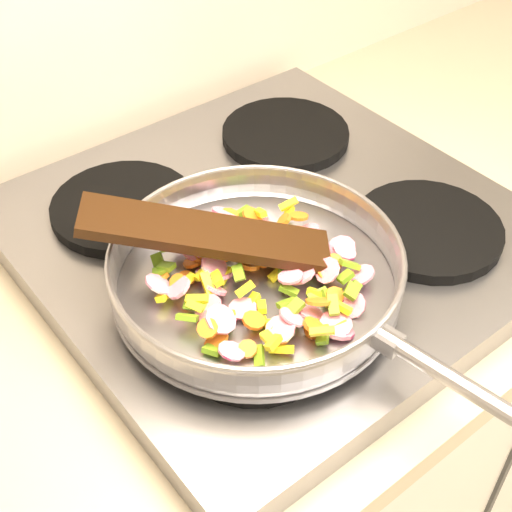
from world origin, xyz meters
TOP-DOWN VIEW (x-y plane):
  - base_cabinet at (0.00, 1.67)m, footprint 3.00×0.65m
  - cooktop at (-0.70, 1.67)m, footprint 0.60×0.60m
  - grate_fl at (-0.84, 1.52)m, footprint 0.19×0.19m
  - grate_fr at (-0.56, 1.52)m, footprint 0.19×0.19m
  - grate_bl at (-0.84, 1.81)m, footprint 0.19×0.19m
  - grate_br at (-0.56, 1.81)m, footprint 0.19×0.19m
  - saute_pan at (-0.80, 1.57)m, footprint 0.37×0.53m
  - vegetable_heap at (-0.80, 1.58)m, footprint 0.25×0.26m
  - wooden_spatula at (-0.83, 1.63)m, footprint 0.26×0.22m

SIDE VIEW (x-z plane):
  - base_cabinet at x=0.00m, z-range 0.00..0.86m
  - cooktop at x=-0.70m, z-range 0.90..0.94m
  - grate_fl at x=-0.84m, z-range 0.94..0.96m
  - grate_fr at x=-0.56m, z-range 0.94..0.96m
  - grate_bl at x=-0.84m, z-range 0.94..0.96m
  - grate_br at x=-0.56m, z-range 0.94..0.96m
  - vegetable_heap at x=-0.80m, z-range 0.95..1.00m
  - saute_pan at x=-0.80m, z-range 0.96..1.01m
  - wooden_spatula at x=-0.83m, z-range 0.97..1.05m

